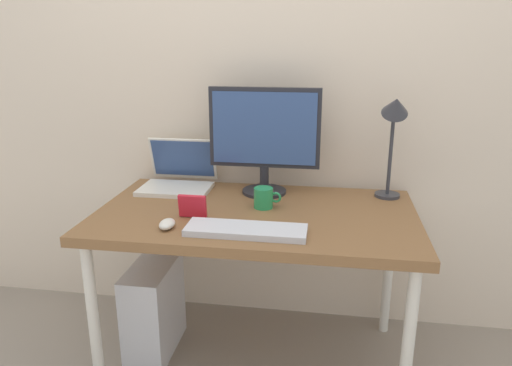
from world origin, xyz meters
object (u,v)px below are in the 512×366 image
object	(u,v)px
coffee_mug	(264,198)
photo_frame	(192,206)
computer_tower	(154,308)
monitor	(264,135)
mouse	(167,224)
keyboard	(247,230)
desk_lamp	(394,123)
desk	(256,225)
laptop	(179,176)

from	to	relation	value
coffee_mug	photo_frame	distance (m)	0.30
computer_tower	coffee_mug	bearing A→B (deg)	5.12
monitor	mouse	world-z (taller)	monitor
coffee_mug	computer_tower	size ratio (longest dim) A/B	0.27
monitor	photo_frame	size ratio (longest dim) A/B	4.47
monitor	computer_tower	world-z (taller)	monitor
keyboard	computer_tower	xyz separation A→B (m)	(-0.47, 0.24, -0.51)
desk_lamp	monitor	bearing A→B (deg)	-179.91
desk	desk_lamp	xyz separation A→B (m)	(0.55, 0.24, 0.40)
monitor	computer_tower	bearing A→B (deg)	-152.72
monitor	mouse	distance (m)	0.62
laptop	desk_lamp	size ratio (longest dim) A/B	0.68
computer_tower	photo_frame	bearing A→B (deg)	-25.71
monitor	computer_tower	xyz separation A→B (m)	(-0.47, -0.24, -0.77)
mouse	coffee_mug	world-z (taller)	coffee_mug
keyboard	coffee_mug	size ratio (longest dim) A/B	3.84
monitor	mouse	bearing A→B (deg)	-121.84
monitor	coffee_mug	bearing A→B (deg)	-82.01
photo_frame	laptop	bearing A→B (deg)	115.03
photo_frame	computer_tower	xyz separation A→B (m)	(-0.23, 0.11, -0.55)
keyboard	mouse	world-z (taller)	mouse
monitor	computer_tower	size ratio (longest dim) A/B	1.17
laptop	desk_lamp	xyz separation A→B (m)	(0.96, -0.02, 0.28)
monitor	desk_lamp	bearing A→B (deg)	0.09
desk_lamp	laptop	bearing A→B (deg)	178.84
coffee_mug	monitor	bearing A→B (deg)	97.99
mouse	photo_frame	distance (m)	0.14
desk	desk_lamp	bearing A→B (deg)	23.87
laptop	coffee_mug	bearing A→B (deg)	-26.49
desk_lamp	mouse	size ratio (longest dim) A/B	5.26
keyboard	coffee_mug	world-z (taller)	coffee_mug
desk_lamp	mouse	world-z (taller)	desk_lamp
coffee_mug	keyboard	bearing A→B (deg)	-94.84
laptop	photo_frame	world-z (taller)	laptop
desk	photo_frame	size ratio (longest dim) A/B	11.81
mouse	coffee_mug	size ratio (longest dim) A/B	0.79
keyboard	coffee_mug	distance (m)	0.28
desk	mouse	xyz separation A→B (m)	(-0.30, -0.23, 0.08)
desk	keyboard	size ratio (longest dim) A/B	2.95
coffee_mug	computer_tower	world-z (taller)	coffee_mug
photo_frame	desk_lamp	bearing A→B (deg)	24.37
desk	monitor	world-z (taller)	monitor
mouse	computer_tower	world-z (taller)	mouse
laptop	photo_frame	distance (m)	0.41
mouse	desk_lamp	bearing A→B (deg)	29.41
photo_frame	coffee_mug	bearing A→B (deg)	31.15
desk	computer_tower	world-z (taller)	desk
laptop	keyboard	bearing A→B (deg)	-50.36
laptop	desk_lamp	distance (m)	1.00
desk_lamp	photo_frame	distance (m)	0.91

